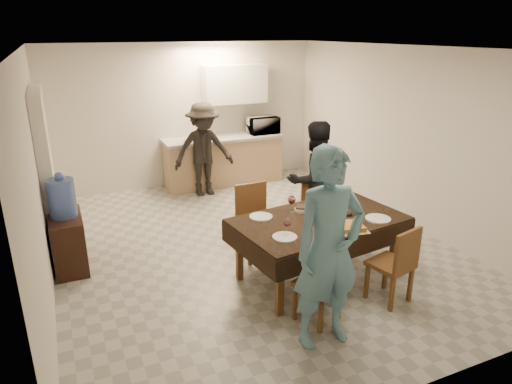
% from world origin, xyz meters
% --- Properties ---
extents(floor, '(5.00, 6.00, 0.02)m').
position_xyz_m(floor, '(0.00, 0.00, 0.00)').
color(floor, '#B2B1AC').
rests_on(floor, ground).
extents(ceiling, '(5.00, 6.00, 0.02)m').
position_xyz_m(ceiling, '(0.00, 0.00, 2.60)').
color(ceiling, white).
rests_on(ceiling, wall_back).
extents(wall_back, '(5.00, 0.02, 2.60)m').
position_xyz_m(wall_back, '(0.00, 3.00, 1.30)').
color(wall_back, silver).
rests_on(wall_back, floor).
extents(wall_front, '(5.00, 0.02, 2.60)m').
position_xyz_m(wall_front, '(0.00, -3.00, 1.30)').
color(wall_front, silver).
rests_on(wall_front, floor).
extents(wall_left, '(0.02, 6.00, 2.60)m').
position_xyz_m(wall_left, '(-2.50, 0.00, 1.30)').
color(wall_left, silver).
rests_on(wall_left, floor).
extents(wall_right, '(0.02, 6.00, 2.60)m').
position_xyz_m(wall_right, '(2.50, 0.00, 1.30)').
color(wall_right, silver).
rests_on(wall_right, floor).
extents(stub_partition, '(0.15, 1.40, 2.10)m').
position_xyz_m(stub_partition, '(-2.42, 1.20, 1.05)').
color(stub_partition, white).
rests_on(stub_partition, floor).
extents(kitchen_base_cabinet, '(2.20, 0.60, 0.86)m').
position_xyz_m(kitchen_base_cabinet, '(0.60, 2.68, 0.43)').
color(kitchen_base_cabinet, tan).
rests_on(kitchen_base_cabinet, floor).
extents(kitchen_worktop, '(2.24, 0.64, 0.05)m').
position_xyz_m(kitchen_worktop, '(0.60, 2.68, 0.89)').
color(kitchen_worktop, '#AFAFAA').
rests_on(kitchen_worktop, kitchen_base_cabinet).
extents(upper_cabinet, '(1.20, 0.34, 0.70)m').
position_xyz_m(upper_cabinet, '(0.90, 2.82, 1.85)').
color(upper_cabinet, white).
rests_on(upper_cabinet, wall_back).
extents(dining_table, '(2.05, 1.36, 0.75)m').
position_xyz_m(dining_table, '(0.40, -1.09, 0.72)').
color(dining_table, black).
rests_on(dining_table, floor).
extents(chair_near_left, '(0.51, 0.53, 0.47)m').
position_xyz_m(chair_near_left, '(-0.05, -1.92, 0.53)').
color(chair_near_left, brown).
rests_on(chair_near_left, floor).
extents(chair_near_right, '(0.49, 0.49, 0.48)m').
position_xyz_m(chair_near_right, '(0.85, -1.92, 0.54)').
color(chair_near_right, brown).
rests_on(chair_near_right, floor).
extents(chair_far_left, '(0.43, 0.43, 0.51)m').
position_xyz_m(chair_far_left, '(-0.05, -0.43, 0.58)').
color(chair_far_left, brown).
rests_on(chair_far_left, floor).
extents(chair_far_right, '(0.49, 0.49, 0.46)m').
position_xyz_m(chair_far_right, '(0.85, -0.42, 0.53)').
color(chair_far_right, brown).
rests_on(chair_far_right, floor).
extents(console, '(0.37, 0.74, 0.69)m').
position_xyz_m(console, '(-2.28, 0.33, 0.34)').
color(console, black).
rests_on(console, floor).
extents(water_jug, '(0.31, 0.31, 0.46)m').
position_xyz_m(water_jug, '(-2.28, 0.33, 0.92)').
color(water_jug, '#5171CE').
rests_on(water_jug, console).
extents(wine_bottle, '(0.09, 0.09, 0.34)m').
position_xyz_m(wine_bottle, '(0.35, -1.04, 0.92)').
color(wine_bottle, black).
rests_on(wine_bottle, dining_table).
extents(water_pitcher, '(0.12, 0.12, 0.18)m').
position_xyz_m(water_pitcher, '(0.75, -1.14, 0.84)').
color(water_pitcher, white).
rests_on(water_pitcher, dining_table).
extents(savoury_tart, '(0.50, 0.42, 0.06)m').
position_xyz_m(savoury_tart, '(0.50, -1.47, 0.78)').
color(savoury_tart, '#BC7E37').
rests_on(savoury_tart, dining_table).
extents(salad_bowl, '(0.19, 0.19, 0.08)m').
position_xyz_m(salad_bowl, '(0.70, -0.91, 0.79)').
color(salad_bowl, white).
rests_on(salad_bowl, dining_table).
extents(mushroom_dish, '(0.22, 0.22, 0.04)m').
position_xyz_m(mushroom_dish, '(0.35, -0.81, 0.77)').
color(mushroom_dish, white).
rests_on(mushroom_dish, dining_table).
extents(wine_glass_a, '(0.09, 0.09, 0.19)m').
position_xyz_m(wine_glass_a, '(-0.15, -1.34, 0.85)').
color(wine_glass_a, white).
rests_on(wine_glass_a, dining_table).
extents(wine_glass_b, '(0.09, 0.09, 0.21)m').
position_xyz_m(wine_glass_b, '(0.95, -0.84, 0.86)').
color(wine_glass_b, white).
rests_on(wine_glass_b, dining_table).
extents(wine_glass_c, '(0.09, 0.09, 0.21)m').
position_xyz_m(wine_glass_c, '(0.20, -0.79, 0.86)').
color(wine_glass_c, white).
rests_on(wine_glass_c, dining_table).
extents(plate_near_left, '(0.26, 0.26, 0.02)m').
position_xyz_m(plate_near_left, '(-0.20, -1.39, 0.76)').
color(plate_near_left, white).
rests_on(plate_near_left, dining_table).
extents(plate_near_right, '(0.29, 0.29, 0.02)m').
position_xyz_m(plate_near_right, '(1.00, -1.39, 0.76)').
color(plate_near_right, white).
rests_on(plate_near_right, dining_table).
extents(plate_far_left, '(0.27, 0.27, 0.02)m').
position_xyz_m(plate_far_left, '(-0.20, -0.79, 0.76)').
color(plate_far_left, white).
rests_on(plate_far_left, dining_table).
extents(plate_far_right, '(0.24, 0.24, 0.01)m').
position_xyz_m(plate_far_right, '(1.00, -0.79, 0.76)').
color(plate_far_right, white).
rests_on(plate_far_right, dining_table).
extents(microwave, '(0.57, 0.39, 0.32)m').
position_xyz_m(microwave, '(1.42, 2.68, 1.07)').
color(microwave, white).
rests_on(microwave, kitchen_worktop).
extents(person_near, '(0.70, 0.46, 1.90)m').
position_xyz_m(person_near, '(-0.15, -2.14, 0.95)').
color(person_near, '#5D8FA8').
rests_on(person_near, floor).
extents(person_far, '(0.82, 0.64, 1.66)m').
position_xyz_m(person_far, '(0.95, -0.04, 0.83)').
color(person_far, black).
rests_on(person_far, floor).
extents(person_kitchen, '(1.06, 0.61, 1.64)m').
position_xyz_m(person_kitchen, '(0.07, 2.23, 0.82)').
color(person_kitchen, black).
rests_on(person_kitchen, floor).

